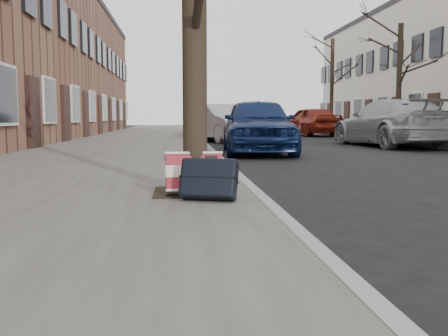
{
  "coord_description": "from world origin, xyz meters",
  "views": [
    {
      "loc": [
        -2.15,
        -4.41,
        0.97
      ],
      "look_at": [
        -1.67,
        0.8,
        0.44
      ],
      "focal_mm": 40.0,
      "sensor_mm": 36.0,
      "label": 1
    }
  ],
  "objects": [
    {
      "name": "dirt_patch",
      "position": [
        -2.0,
        1.2,
        0.13
      ],
      "size": [
        0.85,
        0.85,
        0.02
      ],
      "primitive_type": "cube",
      "color": "black",
      "rests_on": "near_sidewalk"
    },
    {
      "name": "suitcase_navy",
      "position": [
        -1.84,
        0.63,
        0.35
      ],
      "size": [
        0.65,
        0.5,
        0.45
      ],
      "primitive_type": "cube",
      "rotation": [
        -0.42,
        0.0,
        -0.31
      ],
      "color": "black",
      "rests_on": "near_sidewalk"
    },
    {
      "name": "far_sidewalk",
      "position": [
        7.8,
        15.0,
        0.06
      ],
      "size": [
        4.0,
        70.0,
        0.12
      ],
      "primitive_type": "cube",
      "color": "#65645C",
      "rests_on": "ground"
    },
    {
      "name": "car_near_mid",
      "position": [
        -0.35,
        15.4,
        0.75
      ],
      "size": [
        2.91,
        4.8,
        1.49
      ],
      "primitive_type": "imported",
      "rotation": [
        0.0,
        0.0,
        0.31
      ],
      "color": "#999BA0",
      "rests_on": "ground"
    },
    {
      "name": "car_far_back",
      "position": [
        4.82,
        21.44,
        0.77
      ],
      "size": [
        2.67,
        4.78,
        1.54
      ],
      "primitive_type": "imported",
      "rotation": [
        0.0,
        0.0,
        3.34
      ],
      "color": "maroon",
      "rests_on": "ground"
    },
    {
      "name": "tree_far_c",
      "position": [
        7.2,
        25.43,
        2.9
      ],
      "size": [
        0.23,
        0.23,
        5.57
      ],
      "primitive_type": "cylinder",
      "color": "black",
      "rests_on": "far_sidewalk"
    },
    {
      "name": "near_sidewalk",
      "position": [
        -3.7,
        15.0,
        0.06
      ],
      "size": [
        5.0,
        70.0,
        0.12
      ],
      "primitive_type": "cube",
      "color": "slate",
      "rests_on": "ground"
    },
    {
      "name": "car_near_front",
      "position": [
        -0.01,
        8.89,
        0.76
      ],
      "size": [
        2.07,
        4.55,
        1.52
      ],
      "primitive_type": "imported",
      "rotation": [
        0.0,
        0.0,
        -0.06
      ],
      "color": "#0E1D46",
      "rests_on": "ground"
    },
    {
      "name": "car_near_back",
      "position": [
        -0.25,
        20.46,
        0.75
      ],
      "size": [
        2.88,
        5.59,
        1.51
      ],
      "primitive_type": "imported",
      "rotation": [
        0.0,
        0.0,
        -0.07
      ],
      "color": "#37373B",
      "rests_on": "ground"
    },
    {
      "name": "suitcase_red",
      "position": [
        -1.98,
        0.99,
        0.36
      ],
      "size": [
        0.63,
        0.37,
        0.47
      ],
      "primitive_type": "cube",
      "rotation": [
        -0.42,
        0.0,
        0.07
      ],
      "color": "maroon",
      "rests_on": "near_sidewalk"
    },
    {
      "name": "car_far_front",
      "position": [
        4.92,
        11.72,
        0.78
      ],
      "size": [
        2.65,
        5.52,
        1.55
      ],
      "primitive_type": "imported",
      "rotation": [
        0.0,
        0.0,
        3.23
      ],
      "color": "#A6AAAD",
      "rests_on": "ground"
    },
    {
      "name": "ground",
      "position": [
        0.0,
        0.0,
        0.0
      ],
      "size": [
        120.0,
        120.0,
        0.0
      ],
      "primitive_type": "plane",
      "color": "black",
      "rests_on": "ground"
    },
    {
      "name": "tree_far_b",
      "position": [
        7.2,
        16.15,
        2.51
      ],
      "size": [
        0.23,
        0.23,
        4.78
      ],
      "primitive_type": "cylinder",
      "color": "black",
      "rests_on": "far_sidewalk"
    }
  ]
}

